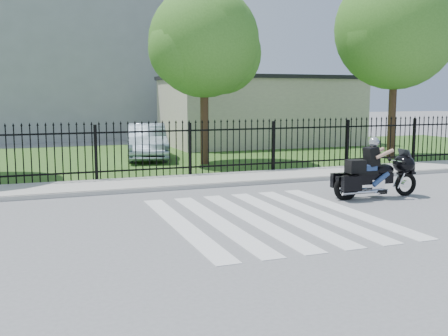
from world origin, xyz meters
name	(u,v)px	position (x,y,z in m)	size (l,w,h in m)	color
ground	(269,218)	(0.00, 0.00, 0.00)	(120.00, 120.00, 0.00)	slate
crosswalk	(269,217)	(0.00, 0.00, 0.01)	(5.00, 5.50, 0.01)	silver
sidewalk	(200,181)	(0.00, 5.00, 0.06)	(40.00, 2.00, 0.12)	#ADAAA3
curb	(210,186)	(0.00, 4.00, 0.06)	(40.00, 0.12, 0.12)	#ADAAA3
grass_strip	(150,157)	(0.00, 12.00, 0.01)	(40.00, 12.00, 0.02)	#28551D
iron_fence	(190,150)	(0.00, 6.00, 0.90)	(26.00, 0.04, 1.80)	black
tree_mid	(204,42)	(1.50, 9.00, 4.67)	(4.20, 4.20, 6.78)	#382316
tree_right	(396,29)	(9.50, 8.00, 5.39)	(5.00, 5.00, 7.90)	#382316
building_low	(259,112)	(7.00, 16.00, 1.75)	(10.00, 6.00, 3.50)	beige
building_low_roof	(260,78)	(7.00, 16.00, 3.60)	(10.20, 6.20, 0.20)	black
building_tall	(55,43)	(-3.00, 26.00, 6.00)	(15.00, 10.00, 12.00)	#989BA0
motorcycle_rider	(374,172)	(3.56, 1.08, 0.68)	(2.50, 0.81, 1.65)	black
parked_car	(146,141)	(-0.28, 11.39, 0.76)	(1.56, 4.48, 1.47)	#96ABBC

